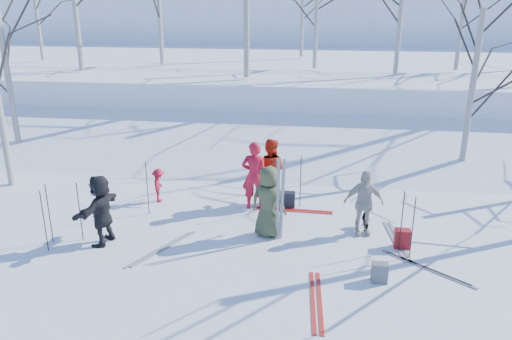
# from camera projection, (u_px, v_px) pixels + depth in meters

# --- Properties ---
(ground) EXTENTS (120.00, 120.00, 0.00)m
(ground) POSITION_uv_depth(u_px,v_px,m) (246.00, 252.00, 10.38)
(ground) COLOR white
(ground) RESTS_ON ground
(snow_ramp) EXTENTS (70.00, 9.49, 4.12)m
(snow_ramp) POSITION_uv_depth(u_px,v_px,m) (278.00, 149.00, 16.88)
(snow_ramp) COLOR white
(snow_ramp) RESTS_ON ground
(snow_plateau) EXTENTS (70.00, 18.00, 2.20)m
(snow_plateau) POSITION_uv_depth(u_px,v_px,m) (297.00, 79.00, 25.97)
(snow_plateau) COLOR white
(snow_plateau) RESTS_ON ground
(far_hill) EXTENTS (90.00, 30.00, 6.00)m
(far_hill) POSITION_uv_depth(u_px,v_px,m) (311.00, 33.00, 45.30)
(far_hill) COLOR white
(far_hill) RESTS_ON ground
(skier_olive_center) EXTENTS (0.89, 0.69, 1.61)m
(skier_olive_center) POSITION_uv_depth(u_px,v_px,m) (268.00, 202.00, 10.87)
(skier_olive_center) COLOR #3B4429
(skier_olive_center) RESTS_ON ground
(skier_red_north) EXTENTS (0.67, 0.47, 1.73)m
(skier_red_north) POSITION_uv_depth(u_px,v_px,m) (254.00, 175.00, 12.30)
(skier_red_north) COLOR red
(skier_red_north) RESTS_ON ground
(skier_redor_behind) EXTENTS (0.91, 0.77, 1.68)m
(skier_redor_behind) POSITION_uv_depth(u_px,v_px,m) (270.00, 171.00, 12.73)
(skier_redor_behind) COLOR red
(skier_redor_behind) RESTS_ON ground
(skier_red_seated) EXTENTS (0.44, 0.63, 0.88)m
(skier_red_seated) POSITION_uv_depth(u_px,v_px,m) (159.00, 185.00, 12.84)
(skier_red_seated) COLOR red
(skier_red_seated) RESTS_ON ground
(skier_cream_east) EXTENTS (0.93, 0.50, 1.50)m
(skier_cream_east) POSITION_uv_depth(u_px,v_px,m) (363.00, 203.00, 10.95)
(skier_cream_east) COLOR beige
(skier_cream_east) RESTS_ON ground
(skier_grey_west) EXTENTS (0.71, 1.49, 1.55)m
(skier_grey_west) POSITION_uv_depth(u_px,v_px,m) (101.00, 210.00, 10.54)
(skier_grey_west) COLOR black
(skier_grey_west) RESTS_ON ground
(dog) EXTENTS (0.31, 0.58, 0.47)m
(dog) POSITION_uv_depth(u_px,v_px,m) (368.00, 219.00, 11.36)
(dog) COLOR black
(dog) RESTS_ON ground
(upright_ski_left) EXTENTS (0.09, 0.16, 1.90)m
(upright_ski_left) POSITION_uv_depth(u_px,v_px,m) (278.00, 200.00, 10.58)
(upright_ski_left) COLOR silver
(upright_ski_left) RESTS_ON ground
(upright_ski_right) EXTENTS (0.15, 0.23, 1.89)m
(upright_ski_right) POSITION_uv_depth(u_px,v_px,m) (282.00, 200.00, 10.58)
(upright_ski_right) COLOR silver
(upright_ski_right) RESTS_ON ground
(ski_pair_a) EXTENTS (2.05, 2.09, 0.02)m
(ski_pair_a) POSITION_uv_depth(u_px,v_px,m) (427.00, 268.00, 9.74)
(ski_pair_a) COLOR silver
(ski_pair_a) RESTS_ON ground
(ski_pair_b) EXTENTS (0.43, 1.92, 0.02)m
(ski_pair_b) POSITION_uv_depth(u_px,v_px,m) (316.00, 301.00, 8.70)
(ski_pair_b) COLOR red
(ski_pair_b) RESTS_ON ground
(ski_pair_c) EXTENTS (1.72, 2.06, 0.02)m
(ski_pair_c) POSITION_uv_depth(u_px,v_px,m) (162.00, 249.00, 10.51)
(ski_pair_c) COLOR silver
(ski_pair_c) RESTS_ON ground
(ski_pair_e) EXTENTS (0.33, 1.91, 0.02)m
(ski_pair_e) POSITION_uv_depth(u_px,v_px,m) (294.00, 210.00, 12.40)
(ski_pair_e) COLOR red
(ski_pair_e) RESTS_ON ground
(ski_pair_f) EXTENTS (0.63, 1.95, 0.02)m
(ski_pair_f) POSITION_uv_depth(u_px,v_px,m) (397.00, 241.00, 10.85)
(ski_pair_f) COLOR silver
(ski_pair_f) RESTS_ON ground
(ski_pole_a) EXTENTS (0.02, 0.02, 1.34)m
(ski_pole_a) POSITION_uv_depth(u_px,v_px,m) (402.00, 221.00, 10.23)
(ski_pole_a) COLOR black
(ski_pole_a) RESTS_ON ground
(ski_pole_b) EXTENTS (0.02, 0.02, 1.34)m
(ski_pole_b) POSITION_uv_depth(u_px,v_px,m) (147.00, 188.00, 12.00)
(ski_pole_b) COLOR black
(ski_pole_b) RESTS_ON ground
(ski_pole_c) EXTENTS (0.02, 0.02, 1.34)m
(ski_pole_c) POSITION_uv_depth(u_px,v_px,m) (301.00, 181.00, 12.46)
(ski_pole_c) COLOR black
(ski_pole_c) RESTS_ON ground
(ski_pole_d) EXTENTS (0.02, 0.02, 1.34)m
(ski_pole_d) POSITION_uv_depth(u_px,v_px,m) (49.00, 214.00, 10.60)
(ski_pole_d) COLOR black
(ski_pole_d) RESTS_ON ground
(ski_pole_e) EXTENTS (0.02, 0.02, 1.34)m
(ski_pole_e) POSITION_uv_depth(u_px,v_px,m) (275.00, 187.00, 12.09)
(ski_pole_e) COLOR black
(ski_pole_e) RESTS_ON ground
(ski_pole_f) EXTENTS (0.02, 0.02, 1.34)m
(ski_pole_f) POSITION_uv_depth(u_px,v_px,m) (413.00, 228.00, 9.94)
(ski_pole_f) COLOR black
(ski_pole_f) RESTS_ON ground
(ski_pole_g) EXTENTS (0.02, 0.02, 1.34)m
(ski_pole_g) POSITION_uv_depth(u_px,v_px,m) (44.00, 221.00, 10.24)
(ski_pole_g) COLOR black
(ski_pole_g) RESTS_ON ground
(ski_pole_h) EXTENTS (0.02, 0.02, 1.34)m
(ski_pole_h) POSITION_uv_depth(u_px,v_px,m) (80.00, 212.00, 10.71)
(ski_pole_h) COLOR black
(ski_pole_h) RESTS_ON ground
(backpack_red) EXTENTS (0.32, 0.22, 0.42)m
(backpack_red) POSITION_uv_depth(u_px,v_px,m) (402.00, 239.00, 10.51)
(backpack_red) COLOR maroon
(backpack_red) RESTS_ON ground
(backpack_grey) EXTENTS (0.30, 0.20, 0.38)m
(backpack_grey) POSITION_uv_depth(u_px,v_px,m) (380.00, 272.00, 9.25)
(backpack_grey) COLOR #585B5F
(backpack_grey) RESTS_ON ground
(backpack_dark) EXTENTS (0.34, 0.24, 0.40)m
(backpack_dark) POSITION_uv_depth(u_px,v_px,m) (288.00, 200.00, 12.56)
(backpack_dark) COLOR black
(backpack_dark) RESTS_ON ground
(birch_plateau_a) EXTENTS (3.85, 3.85, 4.64)m
(birch_plateau_a) POSITION_uv_depth(u_px,v_px,m) (463.00, 11.00, 19.76)
(birch_plateau_a) COLOR silver
(birch_plateau_a) RESTS_ON snow_plateau
(birch_plateau_b) EXTENTS (3.77, 3.77, 4.52)m
(birch_plateau_b) POSITION_uv_depth(u_px,v_px,m) (36.00, 10.00, 23.09)
(birch_plateau_b) COLOR silver
(birch_plateau_b) RESTS_ON snow_plateau
(birch_plateau_e) EXTENTS (4.31, 4.31, 5.30)m
(birch_plateau_e) POSITION_uv_depth(u_px,v_px,m) (402.00, 2.00, 18.60)
(birch_plateau_e) COLOR silver
(birch_plateau_e) RESTS_ON snow_plateau
(birch_plateau_f) EXTENTS (4.08, 4.08, 4.97)m
(birch_plateau_f) POSITION_uv_depth(u_px,v_px,m) (303.00, 5.00, 24.39)
(birch_plateau_f) COLOR silver
(birch_plateau_f) RESTS_ON snow_plateau
(birch_plateau_h) EXTENTS (3.88, 3.88, 4.68)m
(birch_plateau_h) POSITION_uv_depth(u_px,v_px,m) (317.00, 10.00, 20.35)
(birch_plateau_h) COLOR silver
(birch_plateau_h) RESTS_ON snow_plateau
(birch_edge_d) EXTENTS (4.70, 4.70, 5.86)m
(birch_edge_d) POSITION_uv_depth(u_px,v_px,m) (6.00, 67.00, 15.80)
(birch_edge_d) COLOR silver
(birch_edge_d) RESTS_ON ground
(birch_edge_e) EXTENTS (3.94, 3.94, 4.77)m
(birch_edge_e) POSITION_uv_depth(u_px,v_px,m) (471.00, 96.00, 14.16)
(birch_edge_e) COLOR silver
(birch_edge_e) RESTS_ON ground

